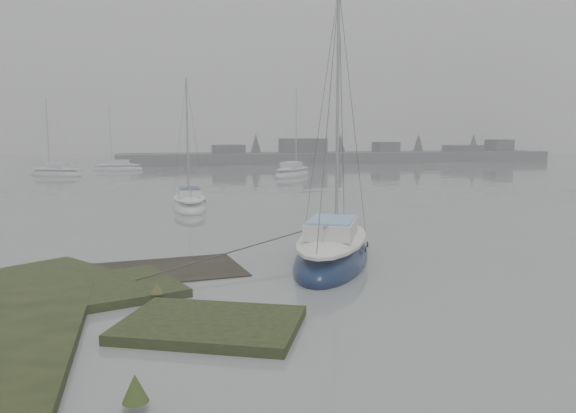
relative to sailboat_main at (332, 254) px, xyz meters
The scene contains 7 objects.
ground 25.98m from the sailboat_main, 100.61° to the left, with size 160.00×160.00×0.00m, color slate.
far_shoreline 61.52m from the sailboat_main, 68.99° to the left, with size 60.00×8.00×4.15m.
sailboat_main is the anchor object (origin of this frame).
sailboat_white 13.90m from the sailboat_main, 103.44° to the left, with size 1.86×5.23×7.32m.
sailboat_far_a 42.54m from the sailboat_main, 108.43° to the left, with size 5.64×4.43×7.78m.
sailboat_far_b 35.08m from the sailboat_main, 77.08° to the left, with size 5.49×6.04×8.70m.
sailboat_far_c 47.78m from the sailboat_main, 99.79° to the left, with size 5.35×2.31×7.32m.
Camera 1 is at (-0.71, -11.41, 3.90)m, focal length 35.00 mm.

